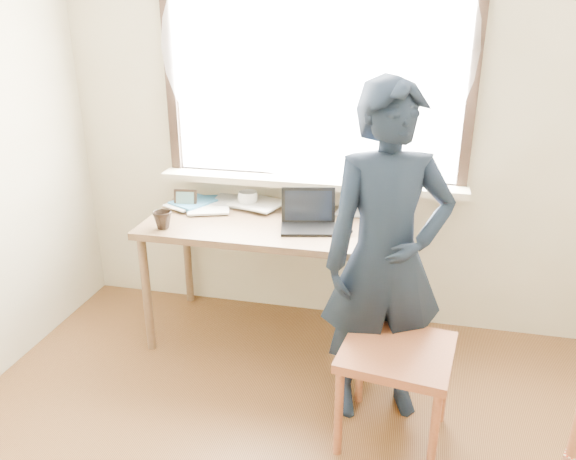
% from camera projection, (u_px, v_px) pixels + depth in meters
% --- Properties ---
extents(room_shell, '(3.52, 4.02, 2.61)m').
position_uv_depth(room_shell, '(262.00, 115.00, 1.55)').
color(room_shell, beige).
rests_on(room_shell, ground).
extents(desk, '(1.42, 0.71, 0.76)m').
position_uv_depth(desk, '(269.00, 234.00, 3.27)').
color(desk, brown).
rests_on(desk, ground).
extents(laptop, '(0.35, 0.30, 0.21)m').
position_uv_depth(laptop, '(308.00, 218.00, 3.14)').
color(laptop, black).
rests_on(laptop, desk).
extents(mug_white, '(0.15, 0.15, 0.10)m').
position_uv_depth(mug_white, '(248.00, 199.00, 3.46)').
color(mug_white, white).
rests_on(mug_white, desk).
extents(mug_dark, '(0.15, 0.15, 0.10)m').
position_uv_depth(mug_dark, '(163.00, 220.00, 3.12)').
color(mug_dark, black).
rests_on(mug_dark, desk).
extents(mouse, '(0.10, 0.07, 0.04)m').
position_uv_depth(mouse, '(344.00, 231.00, 3.05)').
color(mouse, black).
rests_on(mouse, desk).
extents(desk_clutter, '(0.63, 0.45, 0.03)m').
position_uv_depth(desk_clutter, '(232.00, 205.00, 3.46)').
color(desk_clutter, white).
rests_on(desk_clutter, desk).
extents(book_a, '(0.20, 0.26, 0.02)m').
position_uv_depth(book_a, '(214.00, 200.00, 3.56)').
color(book_a, white).
rests_on(book_a, desk).
extents(book_b, '(0.19, 0.24, 0.02)m').
position_uv_depth(book_b, '(339.00, 209.00, 3.42)').
color(book_b, white).
rests_on(book_b, desk).
extents(picture_frame, '(0.14, 0.03, 0.11)m').
position_uv_depth(picture_frame, '(186.00, 200.00, 3.43)').
color(picture_frame, black).
rests_on(picture_frame, desk).
extents(work_chair, '(0.54, 0.52, 0.49)m').
position_uv_depth(work_chair, '(396.00, 362.00, 2.54)').
color(work_chair, '#A05734').
rests_on(work_chair, ground).
extents(person, '(0.70, 0.57, 1.65)m').
position_uv_depth(person, '(386.00, 259.00, 2.60)').
color(person, black).
rests_on(person, ground).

